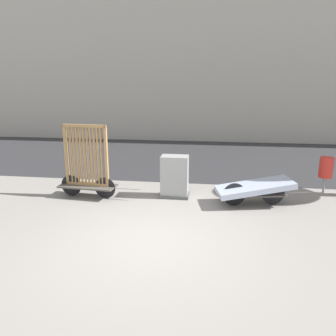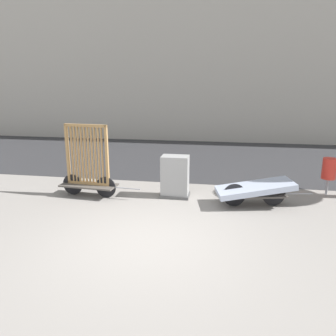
{
  "view_description": "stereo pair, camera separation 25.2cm",
  "coord_description": "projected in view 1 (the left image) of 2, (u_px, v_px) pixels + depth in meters",
  "views": [
    {
      "loc": [
        1.11,
        -5.58,
        2.88
      ],
      "look_at": [
        0.0,
        2.28,
        0.86
      ],
      "focal_mm": 35.0,
      "sensor_mm": 36.0,
      "label": 1
    },
    {
      "loc": [
        1.36,
        -5.54,
        2.88
      ],
      "look_at": [
        0.0,
        2.28,
        0.86
      ],
      "focal_mm": 35.0,
      "sensor_mm": 36.0,
      "label": 2
    }
  ],
  "objects": [
    {
      "name": "trash_bin",
      "position": [
        326.0,
        168.0,
        8.85
      ],
      "size": [
        0.36,
        0.36,
        1.0
      ],
      "color": "gray",
      "rests_on": "ground_plane"
    },
    {
      "name": "utility_cabinet",
      "position": [
        175.0,
        178.0,
        8.59
      ],
      "size": [
        0.76,
        0.53,
        1.1
      ],
      "color": "#4C4C4C",
      "rests_on": "ground_plane"
    },
    {
      "name": "bike_cart_with_mattress",
      "position": [
        254.0,
        189.0,
        8.01
      ],
      "size": [
        2.39,
        1.17,
        0.65
      ],
      "rotation": [
        0.0,
        0.0,
        0.2
      ],
      "color": "#4C4742",
      "rests_on": "ground_plane"
    },
    {
      "name": "bike_cart_with_bedframe",
      "position": [
        87.0,
        171.0,
        8.52
      ],
      "size": [
        2.21,
        0.7,
        1.92
      ],
      "rotation": [
        0.0,
        0.0,
        -0.08
      ],
      "color": "#4C4742",
      "rests_on": "ground_plane"
    },
    {
      "name": "ground_plane",
      "position": [
        151.0,
        241.0,
        6.21
      ],
      "size": [
        60.0,
        60.0,
        0.0
      ],
      "primitive_type": "plane",
      "color": "gray"
    },
    {
      "name": "road_strip",
      "position": [
        186.0,
        156.0,
        13.6
      ],
      "size": [
        56.0,
        7.68,
        0.01
      ],
      "color": "#2D2D30",
      "rests_on": "ground_plane"
    }
  ]
}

